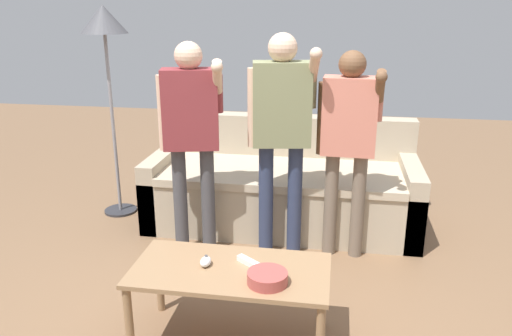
# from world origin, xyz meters

# --- Properties ---
(ground_plane) EXTENTS (12.00, 12.00, 0.00)m
(ground_plane) POSITION_xyz_m (0.00, 0.00, 0.00)
(ground_plane) COLOR brown
(couch) EXTENTS (2.17, 0.94, 0.84)m
(couch) POSITION_xyz_m (0.08, 1.56, 0.29)
(couch) COLOR #B7A88E
(couch) RESTS_ON ground
(coffee_table) EXTENTS (1.03, 0.51, 0.45)m
(coffee_table) POSITION_xyz_m (-0.01, -0.11, 0.39)
(coffee_table) COLOR #997551
(coffee_table) RESTS_ON ground
(snack_bowl) EXTENTS (0.20, 0.20, 0.06)m
(snack_bowl) POSITION_xyz_m (0.20, -0.22, 0.48)
(snack_bowl) COLOR #B24C47
(snack_bowl) RESTS_ON coffee_table
(game_remote_nunchuk) EXTENTS (0.06, 0.09, 0.05)m
(game_remote_nunchuk) POSITION_xyz_m (-0.14, -0.10, 0.47)
(game_remote_nunchuk) COLOR white
(game_remote_nunchuk) RESTS_ON coffee_table
(floor_lamp) EXTENTS (0.38, 0.38, 1.76)m
(floor_lamp) POSITION_xyz_m (-1.36, 1.50, 1.54)
(floor_lamp) COLOR #2D2D33
(floor_lamp) RESTS_ON ground
(player_left) EXTENTS (0.49, 0.34, 1.53)m
(player_left) POSITION_xyz_m (-0.49, 0.89, 0.96)
(player_left) COLOR #47474C
(player_left) RESTS_ON ground
(player_center) EXTENTS (0.50, 0.33, 1.58)m
(player_center) POSITION_xyz_m (0.13, 0.97, 1.00)
(player_center) COLOR #2D3856
(player_center) RESTS_ON ground
(player_right) EXTENTS (0.43, 0.35, 1.47)m
(player_right) POSITION_xyz_m (0.58, 1.02, 0.93)
(player_right) COLOR #756656
(player_right) RESTS_ON ground
(game_remote_wand_near) EXTENTS (0.08, 0.15, 0.03)m
(game_remote_wand_near) POSITION_xyz_m (0.23, -0.17, 0.46)
(game_remote_wand_near) COLOR white
(game_remote_wand_near) RESTS_ON coffee_table
(game_remote_wand_far) EXTENTS (0.14, 0.12, 0.03)m
(game_remote_wand_far) POSITION_xyz_m (0.08, -0.05, 0.46)
(game_remote_wand_far) COLOR white
(game_remote_wand_far) RESTS_ON coffee_table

